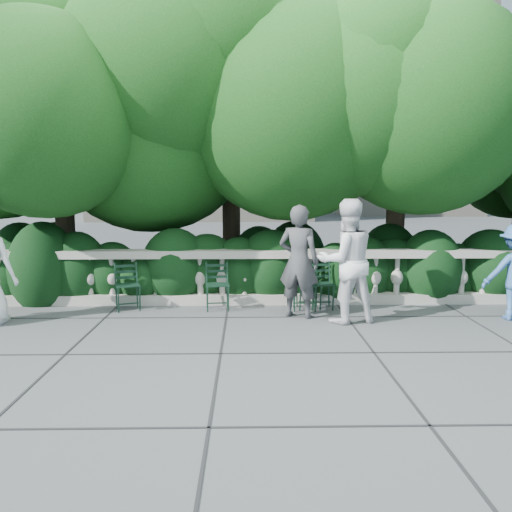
{
  "coord_description": "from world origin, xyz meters",
  "views": [
    {
      "loc": [
        -0.15,
        -7.22,
        2.15
      ],
      "look_at": [
        0.0,
        1.0,
        1.0
      ],
      "focal_mm": 35.0,
      "sensor_mm": 36.0,
      "label": 1
    }
  ],
  "objects_px": {
    "chair_a": "(129,312)",
    "chair_d": "(310,310)",
    "person_woman_grey": "(299,261)",
    "chair_b": "(218,312)",
    "chair_e": "(305,312)",
    "chair_c": "(322,311)",
    "person_casual_man": "(346,261)"
  },
  "relations": [
    {
      "from": "chair_a",
      "to": "chair_d",
      "type": "height_order",
      "value": "same"
    },
    {
      "from": "chair_d",
      "to": "person_woman_grey",
      "type": "height_order",
      "value": "person_woman_grey"
    },
    {
      "from": "chair_a",
      "to": "chair_b",
      "type": "distance_m",
      "value": 1.53
    },
    {
      "from": "chair_a",
      "to": "chair_e",
      "type": "height_order",
      "value": "same"
    },
    {
      "from": "person_woman_grey",
      "to": "chair_c",
      "type": "bearing_deg",
      "value": -116.18
    },
    {
      "from": "chair_d",
      "to": "person_woman_grey",
      "type": "xyz_separation_m",
      "value": [
        -0.25,
        -0.44,
        0.93
      ]
    },
    {
      "from": "chair_b",
      "to": "chair_d",
      "type": "bearing_deg",
      "value": -3.44
    },
    {
      "from": "chair_e",
      "to": "person_woman_grey",
      "type": "distance_m",
      "value": 1.0
    },
    {
      "from": "chair_a",
      "to": "person_casual_man",
      "type": "xyz_separation_m",
      "value": [
        3.6,
        -0.66,
        0.98
      ]
    },
    {
      "from": "chair_c",
      "to": "chair_d",
      "type": "bearing_deg",
      "value": 164.8
    },
    {
      "from": "person_casual_man",
      "to": "chair_d",
      "type": "bearing_deg",
      "value": -70.64
    },
    {
      "from": "person_casual_man",
      "to": "chair_c",
      "type": "bearing_deg",
      "value": -82.86
    },
    {
      "from": "person_woman_grey",
      "to": "chair_b",
      "type": "bearing_deg",
      "value": 8.89
    },
    {
      "from": "chair_a",
      "to": "chair_c",
      "type": "bearing_deg",
      "value": -19.42
    },
    {
      "from": "chair_e",
      "to": "chair_b",
      "type": "bearing_deg",
      "value": -178.03
    },
    {
      "from": "chair_d",
      "to": "chair_b",
      "type": "bearing_deg",
      "value": 178.3
    },
    {
      "from": "chair_b",
      "to": "person_casual_man",
      "type": "distance_m",
      "value": 2.39
    },
    {
      "from": "chair_d",
      "to": "chair_e",
      "type": "relative_size",
      "value": 1.0
    },
    {
      "from": "chair_e",
      "to": "person_woman_grey",
      "type": "relative_size",
      "value": 0.45
    },
    {
      "from": "chair_d",
      "to": "chair_e",
      "type": "distance_m",
      "value": 0.15
    },
    {
      "from": "chair_c",
      "to": "chair_d",
      "type": "relative_size",
      "value": 1.0
    },
    {
      "from": "person_woman_grey",
      "to": "chair_d",
      "type": "bearing_deg",
      "value": -96.4
    },
    {
      "from": "chair_c",
      "to": "chair_b",
      "type": "bearing_deg",
      "value": 177.32
    },
    {
      "from": "chair_c",
      "to": "person_woman_grey",
      "type": "bearing_deg",
      "value": -143.68
    },
    {
      "from": "chair_b",
      "to": "chair_c",
      "type": "distance_m",
      "value": 1.82
    },
    {
      "from": "chair_b",
      "to": "chair_e",
      "type": "bearing_deg",
      "value": -7.35
    },
    {
      "from": "chair_d",
      "to": "person_casual_man",
      "type": "height_order",
      "value": "person_casual_man"
    },
    {
      "from": "chair_c",
      "to": "chair_e",
      "type": "bearing_deg",
      "value": -172.26
    },
    {
      "from": "chair_d",
      "to": "person_casual_man",
      "type": "relative_size",
      "value": 0.43
    },
    {
      "from": "person_woman_grey",
      "to": "person_casual_man",
      "type": "height_order",
      "value": "person_casual_man"
    },
    {
      "from": "chair_c",
      "to": "chair_e",
      "type": "distance_m",
      "value": 0.32
    },
    {
      "from": "chair_c",
      "to": "chair_e",
      "type": "relative_size",
      "value": 1.0
    }
  ]
}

